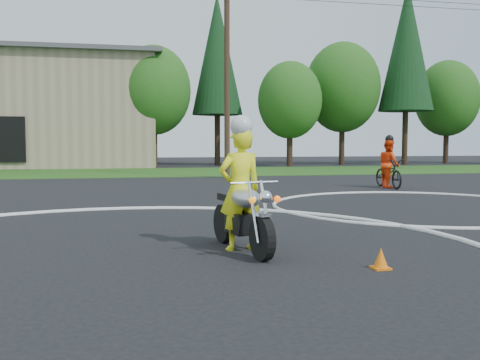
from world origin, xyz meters
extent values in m
plane|color=black|center=(0.00, 0.00, 0.00)|extent=(120.00, 120.00, 0.00)
cube|color=#1E4714|center=(0.00, 27.00, 0.01)|extent=(120.00, 10.00, 0.02)
torus|color=silver|center=(0.00, 3.00, 0.01)|extent=(12.12, 12.12, 0.12)
torus|color=silver|center=(8.00, 8.00, 0.01)|extent=(8.10, 8.10, 0.10)
cylinder|color=black|center=(2.05, 2.19, 0.34)|extent=(0.27, 0.70, 0.69)
cylinder|color=black|center=(1.75, 3.76, 0.34)|extent=(0.27, 0.70, 0.69)
cube|color=black|center=(1.89, 3.03, 0.46)|extent=(0.44, 0.68, 0.34)
ellipsoid|color=silver|center=(1.93, 2.81, 0.89)|extent=(0.54, 0.80, 0.32)
cube|color=black|center=(1.82, 3.37, 0.85)|extent=(0.42, 0.73, 0.11)
cylinder|color=silver|center=(1.94, 2.26, 0.74)|extent=(0.13, 0.41, 0.92)
cylinder|color=white|center=(2.14, 2.30, 0.74)|extent=(0.13, 0.41, 0.92)
cube|color=white|center=(2.06, 2.17, 0.71)|extent=(0.21, 0.28, 0.06)
cylinder|color=silver|center=(2.00, 2.47, 1.17)|extent=(0.79, 0.19, 0.04)
sphere|color=white|center=(2.08, 2.08, 0.97)|extent=(0.21, 0.21, 0.21)
sphere|color=orange|center=(1.87, 2.06, 0.94)|extent=(0.10, 0.10, 0.10)
sphere|color=#F5530C|center=(2.27, 2.14, 0.94)|extent=(0.10, 0.10, 0.10)
cylinder|color=white|center=(1.98, 3.51, 0.34)|extent=(0.27, 0.91, 0.09)
imported|color=#F9F91A|center=(1.90, 3.07, 1.01)|extent=(0.82, 0.62, 2.02)
sphere|color=silver|center=(1.91, 3.02, 2.05)|extent=(0.36, 0.36, 0.36)
imported|color=black|center=(10.16, 13.83, 0.57)|extent=(0.81, 2.19, 1.14)
imported|color=#FF400D|center=(10.16, 13.83, 0.95)|extent=(0.74, 0.94, 1.90)
sphere|color=black|center=(10.16, 13.83, 1.92)|extent=(0.33, 0.33, 0.33)
cone|color=orange|center=(3.56, 1.33, 0.15)|extent=(0.22, 0.22, 0.30)
cube|color=orange|center=(3.56, 1.33, 0.01)|extent=(0.24, 0.24, 0.03)
cube|color=black|center=(-8.00, 31.90, 2.00)|extent=(3.00, 0.16, 3.00)
cylinder|color=#382619|center=(2.00, 34.00, 1.62)|extent=(0.44, 0.44, 3.24)
ellipsoid|color=#1E5116|center=(2.00, 34.00, 5.58)|extent=(5.40, 5.40, 6.48)
cylinder|color=#382619|center=(7.00, 36.00, 1.98)|extent=(0.44, 0.44, 3.96)
cone|color=black|center=(7.00, 36.00, 8.63)|extent=(3.96, 3.96, 9.35)
cylinder|color=#382619|center=(12.00, 33.00, 1.44)|extent=(0.44, 0.44, 2.88)
ellipsoid|color=#1E5116|center=(12.00, 33.00, 4.96)|extent=(4.80, 4.80, 5.76)
cylinder|color=#382619|center=(17.00, 35.00, 1.80)|extent=(0.44, 0.44, 3.60)
ellipsoid|color=#1E5116|center=(17.00, 35.00, 6.20)|extent=(6.00, 6.00, 7.20)
cylinder|color=#382619|center=(22.00, 34.00, 2.16)|extent=(0.44, 0.44, 4.32)
cone|color=black|center=(22.00, 34.00, 9.42)|extent=(4.32, 4.32, 10.20)
cylinder|color=#382619|center=(27.00, 36.00, 1.62)|extent=(0.44, 0.44, 3.24)
ellipsoid|color=#1E5116|center=(27.00, 36.00, 5.58)|extent=(5.40, 5.40, 6.48)
cylinder|color=#382619|center=(-2.00, 35.00, 1.44)|extent=(0.44, 0.44, 2.88)
ellipsoid|color=#1E5116|center=(-2.00, 35.00, 4.96)|extent=(4.80, 4.80, 5.76)
cylinder|color=#473321|center=(5.00, 21.00, 5.00)|extent=(0.28, 0.28, 10.00)
cylinder|color=black|center=(15.00, 20.45, 9.20)|extent=(20.00, 0.02, 0.02)
cylinder|color=black|center=(15.00, 21.55, 9.20)|extent=(20.00, 0.02, 0.02)
camera|label=1|loc=(0.09, -5.53, 1.78)|focal=40.00mm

